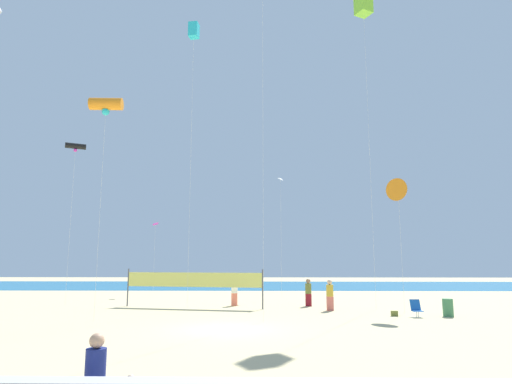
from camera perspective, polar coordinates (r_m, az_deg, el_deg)
ground_plane at (r=19.60m, az=-3.87°, el=-17.53°), size 120.00×120.00×0.00m
ocean_band at (r=53.80m, az=-0.59°, el=-12.13°), size 120.00×20.00×0.01m
mother_figure at (r=8.96m, az=-20.36°, el=-21.69°), size 0.37×0.37×1.60m
beachgoer_white_shirt at (r=29.43m, az=-2.84°, el=-12.83°), size 0.41×0.41×1.78m
beachgoer_mustard_shirt at (r=26.93m, az=9.66°, el=-13.04°), size 0.41×0.41×1.81m
beachgoer_olive_shirt at (r=29.28m, az=6.88°, el=-12.83°), size 0.40×0.40×1.75m
folding_beach_chair at (r=25.13m, az=20.26°, el=-14.06°), size 0.52×0.65×0.89m
trash_barrel at (r=25.93m, az=23.86°, el=-13.69°), size 0.54×0.54×0.92m
volleyball_net at (r=28.45m, az=-8.23°, el=-11.48°), size 8.91×1.73×2.40m
beach_handbag at (r=25.14m, az=17.70°, el=-14.94°), size 0.35×0.17×0.28m
kite_cyan_box at (r=30.85m, az=-8.15°, el=20.13°), size 0.69×0.69×18.45m
kite_orange_tube at (r=24.65m, az=-19.07°, el=10.75°), size 1.72×0.73×11.40m
kite_magenta_diamond at (r=39.54m, az=-13.08°, el=-4.17°), size 0.66×0.65×6.33m
kite_lime_box at (r=33.38m, az=13.90°, el=22.78°), size 1.27×1.27×21.13m
kite_white_diamond at (r=36.72m, az=3.28°, el=1.27°), size 0.55×0.55×9.92m
kite_black_tube at (r=33.33m, az=-22.58°, el=5.49°), size 1.41×0.96×11.12m
kite_orange_delta at (r=27.23m, az=18.15°, el=0.26°), size 1.30×1.26×7.77m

